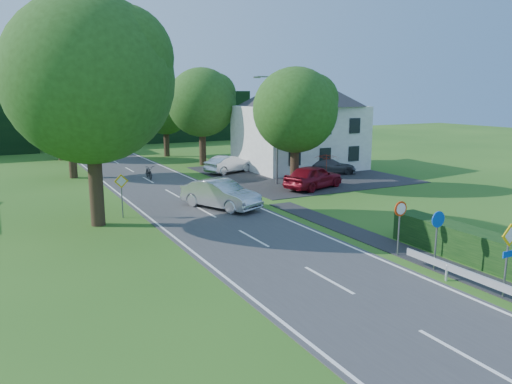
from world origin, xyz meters
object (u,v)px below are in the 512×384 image
moving_car (221,194)px  parasol (327,166)px  streetlight (276,125)px  parked_car_silver_a (229,164)px  parked_car_red (313,177)px  motorcycle (149,172)px  parked_car_grey (330,166)px

moving_car → parasol: bearing=1.9°
streetlight → parked_car_silver_a: size_ratio=1.78×
parked_car_red → motorcycle: bearing=25.2°
streetlight → parked_car_red: streetlight is taller
motorcycle → parasol: size_ratio=0.95×
motorcycle → streetlight: bearing=-35.4°
parked_car_silver_a → streetlight: bearing=169.3°
streetlight → parked_car_grey: (6.51, 2.00, -3.79)m
parasol → parked_car_grey: bearing=46.5°
streetlight → parked_car_red: 4.85m
moving_car → parked_car_silver_a: (6.02, 11.87, -0.10)m
parked_car_grey → parked_car_red: bearing=157.3°
parked_car_silver_a → parked_car_grey: bearing=-139.1°
moving_car → motorcycle: bearing=69.8°
parked_car_red → parked_car_silver_a: bearing=-5.0°
parasol → moving_car: bearing=-153.5°
parked_car_red → parked_car_grey: parked_car_red is taller
motorcycle → moving_car: bearing=-81.0°
streetlight → parked_car_silver_a: streetlight is taller
parked_car_red → streetlight: bearing=7.3°
parked_car_silver_a → moving_car: bearing=134.5°
motorcycle → parked_car_grey: (14.33, -4.57, 0.10)m
streetlight → parked_car_silver_a: bearing=97.8°
motorcycle → parked_car_silver_a: 6.95m
motorcycle → parked_car_grey: parked_car_grey is taller
moving_car → parasol: size_ratio=2.40×
streetlight → motorcycle: bearing=139.9°
streetlight → parked_car_red: (1.46, -2.94, -3.57)m
parked_car_grey → parasol: 2.21m
moving_car → parked_car_silver_a: moving_car is taller
moving_car → parasol: 13.30m
streetlight → moving_car: 9.53m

